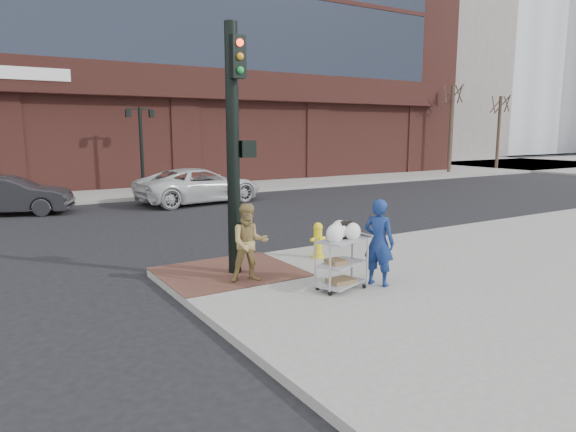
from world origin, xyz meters
TOP-DOWN VIEW (x-y plane):
  - ground at (0.00, 0.00)m, footprint 220.00×220.00m
  - sidewalk_far at (12.50, 32.00)m, footprint 65.00×36.00m
  - brick_curb_ramp at (-0.60, 0.90)m, footprint 2.80×2.40m
  - filler_block at (40.00, 38.00)m, footprint 14.00×20.00m
  - bare_tree_a at (24.00, 16.50)m, footprint 1.80×1.80m
  - bare_tree_b at (30.00, 17.00)m, footprint 1.80×1.80m
  - lamp_post at (2.00, 16.00)m, footprint 1.32×0.22m
  - traffic_signal_pole at (-0.48, 0.77)m, footprint 0.61×0.51m
  - woman_blue at (1.45, -1.42)m, footprint 0.61×0.72m
  - pedestrian_tan at (-0.54, 0.06)m, footprint 0.89×0.78m
  - sedan_dark at (-3.91, 12.66)m, footprint 4.59×2.83m
  - minivan_white at (3.25, 11.95)m, footprint 5.61×3.06m
  - utility_cart at (0.68, -1.27)m, footprint 1.04×0.80m
  - fire_hydrant at (1.69, 0.92)m, footprint 0.39×0.27m

SIDE VIEW (x-z plane):
  - ground at x=0.00m, z-range 0.00..0.00m
  - sidewalk_far at x=12.50m, z-range 0.00..0.15m
  - brick_curb_ramp at x=-0.60m, z-range 0.15..0.16m
  - fire_hydrant at x=1.69m, z-range 0.16..0.99m
  - sedan_dark at x=-3.91m, z-range 0.00..1.43m
  - utility_cart at x=0.68m, z-range 0.09..1.37m
  - minivan_white at x=3.25m, z-range 0.00..1.49m
  - pedestrian_tan at x=-0.54m, z-range 0.15..1.69m
  - woman_blue at x=1.45m, z-range 0.15..1.81m
  - lamp_post at x=2.00m, z-range 0.62..4.62m
  - traffic_signal_pole at x=-0.48m, z-range 0.33..5.33m
  - bare_tree_b at x=30.00m, z-range 2.44..9.14m
  - bare_tree_a at x=24.00m, z-range 2.67..9.87m
  - filler_block at x=40.00m, z-range 0.00..18.00m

